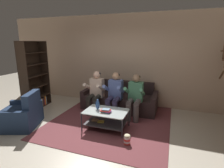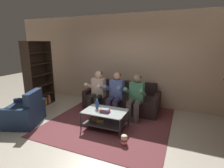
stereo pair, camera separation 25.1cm
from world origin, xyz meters
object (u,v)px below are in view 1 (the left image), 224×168
object	(u,v)px
bookshelf	(34,83)
armchair	(21,115)
person_seated_left	(96,91)
person_seated_right	(135,95)
book_stack	(106,111)
popcorn_tub	(127,139)
coffee_table	(106,117)
vase	(98,105)
person_seated_middle	(114,93)
couch	(120,100)

from	to	relation	value
bookshelf	armchair	world-z (taller)	bookshelf
person_seated_left	person_seated_right	distance (m)	1.16
person_seated_left	book_stack	distance (m)	1.16
person_seated_left	armchair	world-z (taller)	person_seated_left
person_seated_right	popcorn_tub	size ratio (longest dim) A/B	5.48
book_stack	person_seated_right	bearing A→B (deg)	62.45
coffee_table	book_stack	xyz separation A→B (m)	(0.04, -0.08, 0.19)
person_seated_left	bookshelf	size ratio (longest dim) A/B	0.59
vase	popcorn_tub	world-z (taller)	vase
vase	person_seated_left	bearing A→B (deg)	117.55
person_seated_middle	bookshelf	xyz separation A→B (m)	(-2.56, -0.25, 0.13)
couch	book_stack	distance (m)	1.48
vase	book_stack	bearing A→B (deg)	-23.21
couch	book_stack	xyz separation A→B (m)	(0.10, -1.46, 0.21)
couch	person_seated_left	size ratio (longest dim) A/B	1.84
popcorn_tub	vase	bearing A→B (deg)	149.87
person_seated_left	person_seated_right	size ratio (longest dim) A/B	1.02
person_seated_left	vase	distance (m)	0.92
vase	bookshelf	size ratio (longest dim) A/B	0.12
couch	person_seated_middle	xyz separation A→B (m)	(0.00, -0.54, 0.39)
person_seated_middle	armchair	world-z (taller)	person_seated_middle
person_seated_left	person_seated_right	xyz separation A→B (m)	(1.16, -0.00, -0.01)
couch	vase	world-z (taller)	couch
book_stack	coffee_table	bearing A→B (deg)	113.38
couch	coffee_table	bearing A→B (deg)	-87.40
popcorn_tub	bookshelf	bearing A→B (deg)	161.94
couch	bookshelf	distance (m)	2.73
person_seated_middle	vase	bearing A→B (deg)	-100.82
person_seated_left	vase	world-z (taller)	person_seated_left
person_seated_middle	bookshelf	world-z (taller)	bookshelf
book_stack	popcorn_tub	world-z (taller)	book_stack
vase	book_stack	size ratio (longest dim) A/B	0.97
book_stack	bookshelf	distance (m)	2.76
person_seated_middle	bookshelf	size ratio (longest dim) A/B	0.59
armchair	couch	bearing A→B (deg)	45.06
coffee_table	vase	world-z (taller)	vase
person_seated_left	person_seated_right	bearing A→B (deg)	-0.09
vase	person_seated_middle	bearing A→B (deg)	79.18
vase	popcorn_tub	bearing A→B (deg)	-30.13
couch	bookshelf	xyz separation A→B (m)	(-2.56, -0.79, 0.52)
armchair	person_seated_left	bearing A→B (deg)	45.86
couch	armchair	xyz separation A→B (m)	(-1.94, -1.95, 0.00)
person_seated_left	coffee_table	xyz separation A→B (m)	(0.64, -0.84, -0.36)
vase	popcorn_tub	xyz separation A→B (m)	(0.87, -0.51, -0.46)
bookshelf	popcorn_tub	size ratio (longest dim) A/B	9.45
person_seated_left	person_seated_middle	size ratio (longest dim) A/B	1.00
vase	bookshelf	world-z (taller)	bookshelf
person_seated_left	coffee_table	world-z (taller)	person_seated_left
couch	person_seated_left	xyz separation A→B (m)	(-0.58, -0.54, 0.39)
person_seated_right	coffee_table	distance (m)	1.04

